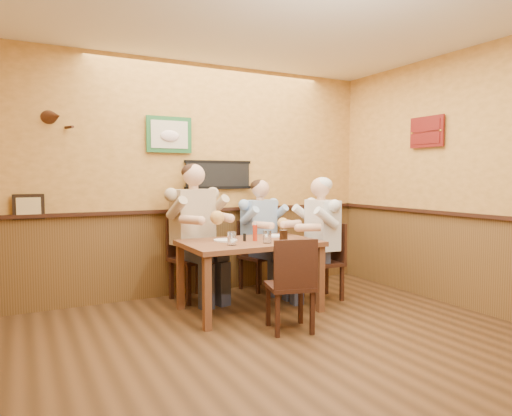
{
  "coord_description": "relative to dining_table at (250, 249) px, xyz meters",
  "views": [
    {
      "loc": [
        -1.79,
        -2.78,
        1.43
      ],
      "look_at": [
        0.42,
        1.45,
        1.1
      ],
      "focal_mm": 32.0,
      "sensor_mm": 36.0,
      "label": 1
    }
  ],
  "objects": [
    {
      "name": "cola_tumbler",
      "position": [
        0.31,
        -0.18,
        0.15
      ],
      "size": [
        0.12,
        0.12,
        0.12
      ],
      "primitive_type": "cylinder",
      "rotation": [
        0.0,
        0.0,
        -0.4
      ],
      "color": "black",
      "rests_on": "dining_table"
    },
    {
      "name": "room",
      "position": [
        -0.24,
        -1.33,
        1.03
      ],
      "size": [
        5.02,
        5.03,
        2.81
      ],
      "color": "#362110",
      "rests_on": "ground"
    },
    {
      "name": "pepper_shaker",
      "position": [
        -0.06,
        -0.0,
        0.13
      ],
      "size": [
        0.04,
        0.04,
        0.08
      ],
      "primitive_type": "cylinder",
      "rotation": [
        0.0,
        0.0,
        0.18
      ],
      "color": "black",
      "rests_on": "dining_table"
    },
    {
      "name": "hot_sauce_bottle",
      "position": [
        0.05,
        -0.03,
        0.19
      ],
      "size": [
        0.06,
        0.06,
        0.19
      ],
      "primitive_type": "cylinder",
      "rotation": [
        0.0,
        0.0,
        0.32
      ],
      "color": "#B52B13",
      "rests_on": "dining_table"
    },
    {
      "name": "water_glass_mid",
      "position": [
        0.09,
        -0.23,
        0.16
      ],
      "size": [
        0.09,
        0.09,
        0.13
      ],
      "primitive_type": "cylinder",
      "rotation": [
        0.0,
        0.0,
        -0.07
      ],
      "color": "white",
      "rests_on": "dining_table"
    },
    {
      "name": "chair_back_left",
      "position": [
        -0.38,
        0.69,
        -0.16
      ],
      "size": [
        0.55,
        0.55,
        0.99
      ],
      "primitive_type": null,
      "rotation": [
        0.0,
        0.0,
        0.23
      ],
      "color": "#341A10",
      "rests_on": "ground"
    },
    {
      "name": "diner_blue_polo",
      "position": [
        0.52,
        0.76,
        -0.03
      ],
      "size": [
        0.7,
        0.7,
        1.25
      ],
      "primitive_type": null,
      "rotation": [
        0.0,
        0.0,
        0.25
      ],
      "color": "#8EADD5",
      "rests_on": "ground"
    },
    {
      "name": "chair_near_side",
      "position": [
        0.05,
        -0.73,
        -0.22
      ],
      "size": [
        0.49,
        0.49,
        0.88
      ],
      "primitive_type": null,
      "rotation": [
        0.0,
        0.0,
        2.89
      ],
      "color": "#341A10",
      "rests_on": "ground"
    },
    {
      "name": "salt_shaker",
      "position": [
        -0.19,
        0.06,
        0.13
      ],
      "size": [
        0.04,
        0.04,
        0.09
      ],
      "primitive_type": "cylinder",
      "rotation": [
        0.0,
        0.0,
        0.39
      ],
      "color": "white",
      "rests_on": "dining_table"
    },
    {
      "name": "diner_white_elder",
      "position": [
        0.95,
        0.02,
        -0.02
      ],
      "size": [
        0.63,
        0.63,
        1.28
      ],
      "primitive_type": null,
      "rotation": [
        0.0,
        0.0,
        -1.65
      ],
      "color": "silver",
      "rests_on": "ground"
    },
    {
      "name": "plate_far_left",
      "position": [
        -0.23,
        0.11,
        0.1
      ],
      "size": [
        0.26,
        0.26,
        0.02
      ],
      "primitive_type": "cylinder",
      "rotation": [
        0.0,
        0.0,
        -0.03
      ],
      "color": "white",
      "rests_on": "dining_table"
    },
    {
      "name": "chair_back_right",
      "position": [
        0.52,
        0.76,
        -0.22
      ],
      "size": [
        0.49,
        0.49,
        0.87
      ],
      "primitive_type": null,
      "rotation": [
        0.0,
        0.0,
        0.25
      ],
      "color": "#341A10",
      "rests_on": "ground"
    },
    {
      "name": "chair_right_end",
      "position": [
        0.95,
        0.02,
        -0.21
      ],
      "size": [
        0.44,
        0.44,
        0.89
      ],
      "primitive_type": null,
      "rotation": [
        0.0,
        0.0,
        -1.65
      ],
      "color": "#341A10",
      "rests_on": "ground"
    },
    {
      "name": "plate_far_right",
      "position": [
        0.4,
        0.19,
        0.1
      ],
      "size": [
        0.28,
        0.28,
        0.02
      ],
      "primitive_type": "cylinder",
      "rotation": [
        0.0,
        0.0,
        0.18
      ],
      "color": "white",
      "rests_on": "dining_table"
    },
    {
      "name": "water_glass_left",
      "position": [
        -0.3,
        -0.19,
        0.16
      ],
      "size": [
        0.11,
        0.11,
        0.13
      ],
      "primitive_type": "cylinder",
      "rotation": [
        0.0,
        0.0,
        -0.26
      ],
      "color": "white",
      "rests_on": "dining_table"
    },
    {
      "name": "dining_table",
      "position": [
        0.0,
        0.0,
        0.0
      ],
      "size": [
        1.4,
        0.9,
        0.75
      ],
      "color": "brown",
      "rests_on": "ground"
    },
    {
      "name": "diner_tan_shirt",
      "position": [
        -0.38,
        0.69,
        0.05
      ],
      "size": [
        0.78,
        0.78,
        1.41
      ],
      "primitive_type": null,
      "rotation": [
        0.0,
        0.0,
        0.23
      ],
      "color": "tan",
      "rests_on": "ground"
    }
  ]
}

